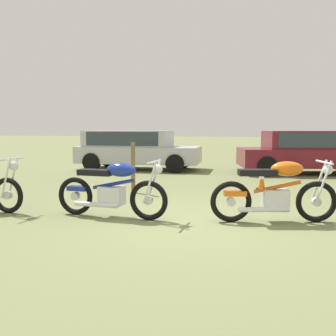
# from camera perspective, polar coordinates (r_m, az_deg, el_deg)

# --- Properties ---
(ground_plane) EXTENTS (120.00, 120.00, 0.00)m
(ground_plane) POSITION_cam_1_polar(r_m,az_deg,el_deg) (6.14, 3.89, -8.27)
(ground_plane) COLOR olive
(motorcycle_blue) EXTENTS (2.04, 0.64, 1.02)m
(motorcycle_blue) POSITION_cam_1_polar(r_m,az_deg,el_deg) (6.42, -8.59, -3.29)
(motorcycle_blue) COLOR black
(motorcycle_blue) RESTS_ON ground
(motorcycle_orange) EXTENTS (2.04, 0.80, 1.02)m
(motorcycle_orange) POSITION_cam_1_polar(r_m,az_deg,el_deg) (6.28, 16.13, -3.57)
(motorcycle_orange) COLOR black
(motorcycle_orange) RESTS_ON ground
(car_silver) EXTENTS (4.46, 1.87, 1.43)m
(car_silver) POSITION_cam_1_polar(r_m,az_deg,el_deg) (13.84, -5.25, 3.25)
(car_silver) COLOR #B2B5BA
(car_silver) RESTS_ON ground
(car_burgundy) EXTENTS (4.69, 2.55, 1.43)m
(car_burgundy) POSITION_cam_1_polar(r_m,az_deg,el_deg) (13.28, 20.25, 2.62)
(car_burgundy) COLOR maroon
(car_burgundy) RESTS_ON ground
(fence_post_wooden) EXTENTS (0.10, 0.10, 1.19)m
(fence_post_wooden) POSITION_cam_1_polar(r_m,az_deg,el_deg) (8.81, -5.36, 0.06)
(fence_post_wooden) COLOR brown
(fence_post_wooden) RESTS_ON ground
(traffic_cone) EXTENTS (0.25, 0.25, 0.54)m
(traffic_cone) POSITION_cam_1_polar(r_m,az_deg,el_deg) (9.54, 14.14, -1.75)
(traffic_cone) COLOR #EA590F
(traffic_cone) RESTS_ON ground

